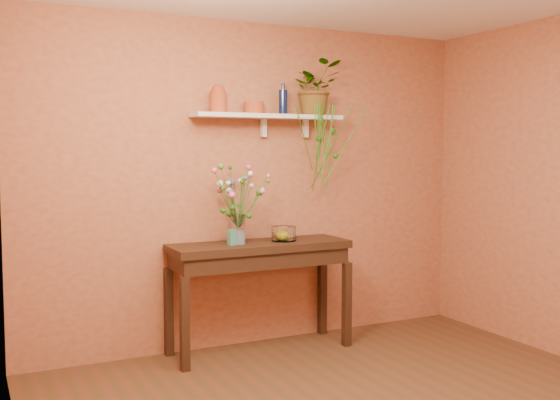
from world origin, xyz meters
The scene contains 13 objects.
room centered at (0.00, 0.00, 1.35)m, with size 4.04×4.04×2.70m.
sideboard centered at (-0.09, 1.74, 0.77)m, with size 1.47×0.47×0.90m.
wall_shelf centered at (0.06, 1.87, 1.92)m, with size 1.30×0.24×0.19m.
terracotta_jug centered at (-0.39, 1.86, 2.05)m, with size 0.18×0.18×0.23m.
terracotta_pot centered at (-0.07, 1.90, 1.99)m, with size 0.16×0.16×0.10m, color #B74521.
blue_bottle centered at (0.19, 1.87, 2.05)m, with size 0.09×0.09×0.26m.
spider_plant centered at (0.50, 1.89, 2.17)m, with size 0.42×0.36×0.47m, color #256412.
plant_fronds centered at (0.54, 1.74, 1.72)m, with size 0.69×0.36×0.79m.
glass_vase centered at (-0.28, 1.74, 1.00)m, with size 0.11×0.11×0.24m.
bouquet centered at (-0.29, 1.75, 1.32)m, with size 0.52×0.46×0.52m.
glass_bowl centered at (0.12, 1.73, 0.95)m, with size 0.20×0.20×0.12m.
lemon centered at (0.12, 1.75, 0.94)m, with size 0.09×0.09×0.09m, color yellow.
carton centered at (-0.35, 1.70, 0.96)m, with size 0.06×0.05×0.12m, color #2F6981.
Camera 1 is at (-2.24, -3.00, 1.64)m, focal length 41.57 mm.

